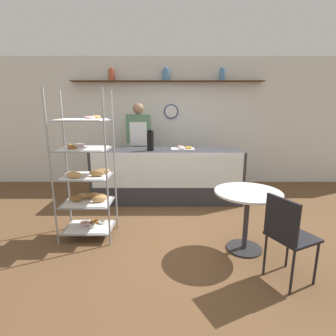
# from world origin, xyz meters

# --- Properties ---
(ground_plane) EXTENTS (14.00, 14.00, 0.00)m
(ground_plane) POSITION_xyz_m (0.00, 0.00, 0.00)
(ground_plane) COLOR brown
(back_wall) EXTENTS (10.00, 0.30, 2.70)m
(back_wall) POSITION_xyz_m (-0.00, 2.50, 1.37)
(back_wall) COLOR white
(back_wall) RESTS_ON ground_plane
(display_counter) EXTENTS (2.64, 0.71, 0.94)m
(display_counter) POSITION_xyz_m (0.00, 1.29, 0.47)
(display_counter) COLOR #333338
(display_counter) RESTS_ON ground_plane
(pastry_rack) EXTENTS (0.67, 0.49, 1.88)m
(pastry_rack) POSITION_xyz_m (-1.02, -0.10, 0.79)
(pastry_rack) COLOR gray
(pastry_rack) RESTS_ON ground_plane
(person_worker) EXTENTS (0.47, 0.23, 1.75)m
(person_worker) POSITION_xyz_m (-0.56, 1.93, 0.96)
(person_worker) COLOR #282833
(person_worker) RESTS_ON ground_plane
(cafe_table) EXTENTS (0.76, 0.76, 0.73)m
(cafe_table) POSITION_xyz_m (0.93, -0.44, 0.55)
(cafe_table) COLOR #262628
(cafe_table) RESTS_ON ground_plane
(cafe_chair) EXTENTS (0.51, 0.51, 0.88)m
(cafe_chair) POSITION_xyz_m (1.13, -1.04, 0.54)
(cafe_chair) COLOR black
(cafe_chair) RESTS_ON ground_plane
(coffee_carafe) EXTENTS (0.12, 0.12, 0.37)m
(coffee_carafe) POSITION_xyz_m (-0.29, 1.17, 1.12)
(coffee_carafe) COLOR black
(coffee_carafe) RESTS_ON display_counter
(donut_tray_counter) EXTENTS (0.42, 0.29, 0.05)m
(donut_tray_counter) POSITION_xyz_m (0.29, 1.34, 0.95)
(donut_tray_counter) COLOR silver
(donut_tray_counter) RESTS_ON display_counter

